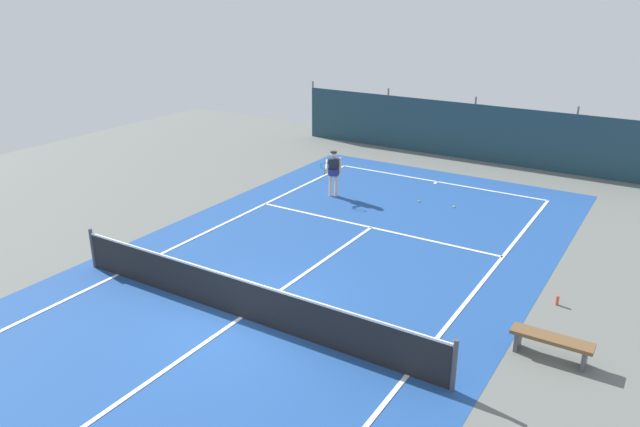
# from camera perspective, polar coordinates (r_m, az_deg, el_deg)

# --- Properties ---
(ground_plane) EXTENTS (36.00, 36.00, 0.00)m
(ground_plane) POSITION_cam_1_polar(r_m,az_deg,el_deg) (14.12, -7.37, -9.68)
(ground_plane) COLOR slate
(court_surface) EXTENTS (11.02, 26.60, 0.01)m
(court_surface) POSITION_cam_1_polar(r_m,az_deg,el_deg) (14.12, -7.37, -9.67)
(court_surface) COLOR #1E478C
(court_surface) RESTS_ON ground
(tennis_net) EXTENTS (10.12, 0.10, 1.10)m
(tennis_net) POSITION_cam_1_polar(r_m,az_deg,el_deg) (13.87, -7.47, -7.86)
(tennis_net) COLOR black
(tennis_net) RESTS_ON ground
(back_fence) EXTENTS (16.30, 0.98, 2.70)m
(back_fence) POSITION_cam_1_polar(r_m,az_deg,el_deg) (27.45, 14.37, 6.54)
(back_fence) COLOR #1E3D4C
(back_fence) RESTS_ON ground
(tennis_player) EXTENTS (0.56, 0.83, 1.64)m
(tennis_player) POSITION_cam_1_polar(r_m,az_deg,el_deg) (21.43, 1.26, 4.08)
(tennis_player) COLOR beige
(tennis_player) RESTS_ON ground
(tennis_ball_near_player) EXTENTS (0.07, 0.07, 0.07)m
(tennis_ball_near_player) POSITION_cam_1_polar(r_m,az_deg,el_deg) (21.39, 9.28, 1.16)
(tennis_ball_near_player) COLOR #CCDB33
(tennis_ball_near_player) RESTS_ON ground
(tennis_ball_midcourt) EXTENTS (0.07, 0.07, 0.07)m
(tennis_ball_midcourt) POSITION_cam_1_polar(r_m,az_deg,el_deg) (21.07, 12.48, 0.63)
(tennis_ball_midcourt) COLOR #CCDB33
(tennis_ball_midcourt) RESTS_ON ground
(parked_car) EXTENTS (2.34, 4.36, 1.68)m
(parked_car) POSITION_cam_1_polar(r_m,az_deg,el_deg) (28.70, 20.18, 6.87)
(parked_car) COLOR silver
(parked_car) RESTS_ON ground
(courtside_bench) EXTENTS (1.60, 0.40, 0.49)m
(courtside_bench) POSITION_cam_1_polar(r_m,az_deg,el_deg) (13.31, 20.93, -11.19)
(courtside_bench) COLOR brown
(courtside_bench) RESTS_ON ground
(water_bottle) EXTENTS (0.08, 0.08, 0.24)m
(water_bottle) POSITION_cam_1_polar(r_m,az_deg,el_deg) (15.51, 21.41, -7.60)
(water_bottle) COLOR #D84C38
(water_bottle) RESTS_ON ground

